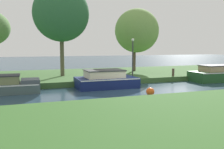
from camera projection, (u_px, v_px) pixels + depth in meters
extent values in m
plane|color=#263D4E|center=(130.00, 89.00, 16.64)|extent=(120.00, 120.00, 0.00)
cube|color=#3A5F2E|center=(100.00, 75.00, 23.17)|extent=(72.00, 10.00, 0.40)
cube|color=navy|center=(106.00, 82.00, 17.28)|extent=(4.23, 2.26, 0.71)
cube|color=white|center=(106.00, 78.00, 17.25)|extent=(4.15, 2.29, 0.07)
cube|color=beige|center=(104.00, 74.00, 17.17)|extent=(2.59, 1.72, 0.48)
cube|color=#2D2F2F|center=(104.00, 70.00, 17.13)|extent=(2.69, 1.81, 0.06)
cube|color=#214F25|center=(217.00, 76.00, 20.53)|extent=(4.63, 1.96, 0.82)
cube|color=white|center=(217.00, 72.00, 20.48)|extent=(4.53, 1.99, 0.07)
cube|color=tan|center=(218.00, 68.00, 20.46)|extent=(2.81, 1.49, 0.46)
cube|color=#373539|center=(218.00, 65.00, 20.43)|extent=(2.91, 1.56, 0.06)
cube|color=#404A54|center=(30.00, 81.00, 15.55)|extent=(1.11, 1.48, 0.23)
cylinder|color=#4F4C36|center=(62.00, 53.00, 20.62)|extent=(0.33, 0.33, 3.91)
ellipsoid|color=#2C6239|center=(61.00, 13.00, 20.19)|extent=(4.63, 3.53, 4.65)
cylinder|color=brown|center=(134.00, 57.00, 24.99)|extent=(0.27, 0.27, 2.85)
ellipsoid|color=#749D4E|center=(137.00, 31.00, 24.24)|extent=(4.31, 4.41, 4.30)
cylinder|color=#333338|center=(133.00, 59.00, 20.17)|extent=(0.10, 0.10, 2.90)
sphere|color=white|center=(133.00, 40.00, 19.99)|extent=(0.24, 0.24, 0.24)
cylinder|color=#4A382F|center=(173.00, 72.00, 20.67)|extent=(0.20, 0.20, 0.63)
sphere|color=#E55919|center=(150.00, 92.00, 14.33)|extent=(0.49, 0.49, 0.49)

